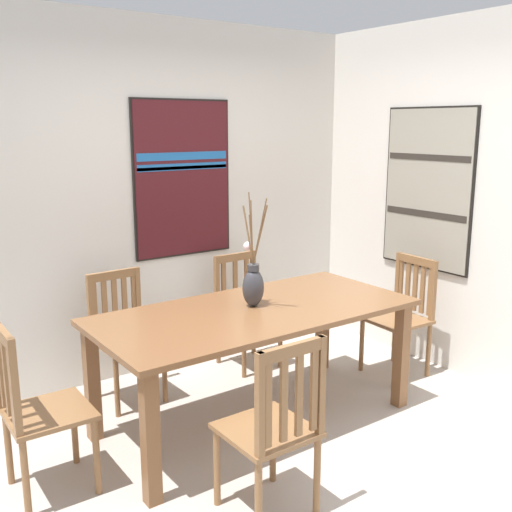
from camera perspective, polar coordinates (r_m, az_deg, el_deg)
name	(u,v)px	position (r m, az deg, el deg)	size (l,w,h in m)	color
ground_plane	(308,466)	(3.68, 4.98, -19.31)	(6.40, 6.40, 0.03)	#B2A89E
wall_back	(155,199)	(4.72, -9.61, 5.38)	(6.40, 0.12, 2.70)	silver
wall_side	(512,206)	(4.61, 23.20, 4.37)	(0.12, 6.40, 2.70)	silver
dining_table	(255,324)	(3.84, -0.05, -6.50)	(2.05, 0.96, 0.77)	brown
centerpiece_vase	(253,283)	(3.82, -0.28, -2.60)	(0.19, 0.26, 0.74)	#333338
chair_0	(402,313)	(4.80, 13.77, -5.30)	(0.44, 0.44, 0.92)	brown
chair_1	(124,333)	(4.34, -12.48, -7.18)	(0.43, 0.43, 0.91)	brown
chair_2	(274,426)	(3.01, 1.74, -15.90)	(0.42, 0.42, 0.95)	brown
chair_3	(37,408)	(3.39, -20.17, -13.48)	(0.43, 0.43, 0.95)	brown
chair_4	(245,308)	(4.84, -1.05, -4.98)	(0.43, 0.43, 0.89)	brown
painting_on_back_wall	(182,179)	(4.75, -7.03, 7.33)	(0.84, 0.05, 1.22)	black
painting_on_side_wall	(428,189)	(4.93, 16.07, 6.14)	(0.05, 0.84, 1.27)	black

